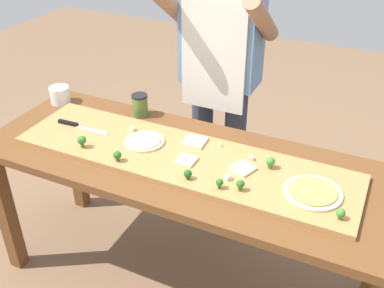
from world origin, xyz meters
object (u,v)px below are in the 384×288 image
object	(u,v)px
cheese_crumble_a	(228,177)
pizza_whole_cheese_artichoke	(144,141)
flour_cup	(60,96)
cook_center	(220,65)
broccoli_floret_front_mid	(240,184)
cheese_crumble_c	(251,158)
broccoli_floret_back_left	(117,155)
broccoli_floret_center_right	(82,141)
pizza_whole_pesto_green	(313,192)
sauce_jar	(140,105)
broccoli_floret_center_left	(220,183)
cheese_crumble_b	(220,145)
prep_table	(185,177)
pizza_slice_center	(242,169)
pizza_slice_near_left	(195,142)
broccoli_floret_back_mid	(188,174)
pizza_slice_far_left	(186,160)
cheese_crumble_d	(133,129)
chefs_knife	(76,125)
broccoli_floret_front_left	(341,213)
broccoli_floret_back_right	(270,162)

from	to	relation	value
cheese_crumble_a	pizza_whole_cheese_artichoke	bearing A→B (deg)	167.07
flour_cup	cook_center	xyz separation A→B (m)	(0.78, 0.36, 0.18)
broccoli_floret_front_mid	cheese_crumble_c	bearing A→B (deg)	97.88
broccoli_floret_back_left	broccoli_floret_center_right	bearing A→B (deg)	172.71
pizza_whole_pesto_green	sauce_jar	bearing A→B (deg)	162.43
broccoli_floret_center_right	broccoli_floret_center_left	distance (m)	0.68
broccoli_floret_center_right	cheese_crumble_b	size ratio (longest dim) A/B	4.26
prep_table	pizza_whole_pesto_green	bearing A→B (deg)	-3.61
broccoli_floret_center_right	cheese_crumble_a	xyz separation A→B (m)	(0.69, 0.05, -0.03)
pizza_slice_center	pizza_slice_near_left	size ratio (longest dim) A/B	0.89
broccoli_floret_center_left	cheese_crumble_a	distance (m)	0.07
broccoli_floret_back_mid	cheese_crumble_b	distance (m)	0.29
pizza_whole_pesto_green	broccoli_floret_back_mid	xyz separation A→B (m)	(-0.48, -0.12, 0.02)
pizza_slice_far_left	broccoli_floret_center_right	size ratio (longest dim) A/B	1.38
broccoli_floret_back_mid	flour_cup	distance (m)	1.01
broccoli_floret_back_left	pizza_slice_center	bearing A→B (deg)	17.90
cheese_crumble_b	broccoli_floret_back_left	bearing A→B (deg)	-139.77
pizza_slice_far_left	pizza_whole_cheese_artichoke	bearing A→B (deg)	166.42
broccoli_floret_front_mid	pizza_slice_far_left	bearing A→B (deg)	161.63
sauce_jar	broccoli_floret_back_mid	bearing A→B (deg)	-41.72
broccoli_floret_center_right	pizza_slice_near_left	bearing A→B (deg)	29.68
pizza_whole_cheese_artichoke	cook_center	size ratio (longest dim) A/B	0.11
pizza_slice_center	cook_center	world-z (taller)	cook_center
pizza_slice_center	cheese_crumble_c	size ratio (longest dim) A/B	4.57
cheese_crumble_b	cheese_crumble_d	world-z (taller)	cheese_crumble_d
broccoli_floret_front_mid	chefs_knife	bearing A→B (deg)	171.38
cheese_crumble_b	sauce_jar	bearing A→B (deg)	164.70
broccoli_floret_front_mid	broccoli_floret_center_left	bearing A→B (deg)	-163.95
broccoli_floret_center_left	pizza_slice_far_left	bearing A→B (deg)	150.18
pizza_slice_center	flour_cup	size ratio (longest dim) A/B	0.83
chefs_knife	pizza_slice_center	world-z (taller)	chefs_knife
cheese_crumble_a	sauce_jar	distance (m)	0.72
cheese_crumble_c	cheese_crumble_b	bearing A→B (deg)	164.54
prep_table	broccoli_floret_front_left	distance (m)	0.73
prep_table	cheese_crumble_d	bearing A→B (deg)	165.47
pizza_slice_near_left	broccoli_floret_front_mid	distance (m)	0.40
flour_cup	pizza_slice_center	bearing A→B (deg)	-10.66
pizza_slice_near_left	broccoli_floret_back_right	world-z (taller)	broccoli_floret_back_right
prep_table	broccoli_floret_center_right	size ratio (longest dim) A/B	31.76
pizza_slice_far_left	pizza_whole_pesto_green	bearing A→B (deg)	0.96
cheese_crumble_c	cheese_crumble_d	distance (m)	0.60
broccoli_floret_center_left	flour_cup	world-z (taller)	flour_cup
pizza_whole_pesto_green	broccoli_floret_front_left	distance (m)	0.16
pizza_slice_far_left	cheese_crumble_b	distance (m)	0.20
chefs_knife	cheese_crumble_c	bearing A→B (deg)	5.72
cheese_crumble_a	flour_cup	size ratio (longest dim) A/B	0.20
flour_cup	sauce_jar	world-z (taller)	sauce_jar
broccoli_floret_front_mid	broccoli_floret_back_mid	xyz separation A→B (m)	(-0.22, -0.02, -0.01)
broccoli_floret_front_left	broccoli_floret_center_left	xyz separation A→B (m)	(-0.46, -0.02, 0.00)
cheese_crumble_b	cheese_crumble_d	bearing A→B (deg)	-173.56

